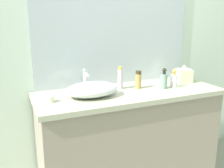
{
  "coord_description": "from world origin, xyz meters",
  "views": [
    {
      "loc": [
        -0.9,
        -1.33,
        1.4
      ],
      "look_at": [
        -0.17,
        0.39,
        0.92
      ],
      "focal_mm": 40.07,
      "sensor_mm": 36.0,
      "label": 1
    }
  ],
  "objects_px": {
    "candle_jar": "(50,99)",
    "spray_can": "(138,80)",
    "sink_basin": "(92,89)",
    "soap_dispenser": "(164,80)",
    "tissue_box": "(184,75)",
    "perfume_bottle": "(120,79)",
    "lotion_bottle": "(174,80)"
  },
  "relations": [
    {
      "from": "candle_jar",
      "to": "spray_can",
      "type": "bearing_deg",
      "value": 6.14
    },
    {
      "from": "sink_basin",
      "to": "candle_jar",
      "type": "bearing_deg",
      "value": -177.49
    },
    {
      "from": "soap_dispenser",
      "to": "spray_can",
      "type": "distance_m",
      "value": 0.21
    },
    {
      "from": "tissue_box",
      "to": "candle_jar",
      "type": "relative_size",
      "value": 2.76
    },
    {
      "from": "perfume_bottle",
      "to": "lotion_bottle",
      "type": "bearing_deg",
      "value": -16.43
    },
    {
      "from": "lotion_bottle",
      "to": "perfume_bottle",
      "type": "bearing_deg",
      "value": 163.57
    },
    {
      "from": "spray_can",
      "to": "candle_jar",
      "type": "distance_m",
      "value": 0.75
    },
    {
      "from": "lotion_bottle",
      "to": "soap_dispenser",
      "type": "bearing_deg",
      "value": -177.73
    },
    {
      "from": "lotion_bottle",
      "to": "tissue_box",
      "type": "bearing_deg",
      "value": 29.83
    },
    {
      "from": "tissue_box",
      "to": "sink_basin",
      "type": "bearing_deg",
      "value": -174.34
    },
    {
      "from": "soap_dispenser",
      "to": "tissue_box",
      "type": "distance_m",
      "value": 0.32
    },
    {
      "from": "candle_jar",
      "to": "perfume_bottle",
      "type": "bearing_deg",
      "value": 11.93
    },
    {
      "from": "perfume_bottle",
      "to": "tissue_box",
      "type": "height_order",
      "value": "perfume_bottle"
    },
    {
      "from": "sink_basin",
      "to": "spray_can",
      "type": "bearing_deg",
      "value": 8.74
    },
    {
      "from": "perfume_bottle",
      "to": "spray_can",
      "type": "xyz_separation_m",
      "value": [
        0.14,
        -0.05,
        -0.01
      ]
    },
    {
      "from": "tissue_box",
      "to": "spray_can",
      "type": "bearing_deg",
      "value": -177.07
    },
    {
      "from": "soap_dispenser",
      "to": "candle_jar",
      "type": "distance_m",
      "value": 0.94
    },
    {
      "from": "soap_dispenser",
      "to": "perfume_bottle",
      "type": "height_order",
      "value": "perfume_bottle"
    },
    {
      "from": "spray_can",
      "to": "sink_basin",
      "type": "bearing_deg",
      "value": -171.26
    },
    {
      "from": "perfume_bottle",
      "to": "candle_jar",
      "type": "bearing_deg",
      "value": -168.07
    },
    {
      "from": "lotion_bottle",
      "to": "tissue_box",
      "type": "relative_size",
      "value": 0.98
    },
    {
      "from": "lotion_bottle",
      "to": "spray_can",
      "type": "distance_m",
      "value": 0.31
    },
    {
      "from": "perfume_bottle",
      "to": "candle_jar",
      "type": "relative_size",
      "value": 3.2
    },
    {
      "from": "lotion_bottle",
      "to": "candle_jar",
      "type": "height_order",
      "value": "lotion_bottle"
    },
    {
      "from": "soap_dispenser",
      "to": "tissue_box",
      "type": "height_order",
      "value": "soap_dispenser"
    },
    {
      "from": "sink_basin",
      "to": "perfume_bottle",
      "type": "xyz_separation_m",
      "value": [
        0.29,
        0.11,
        0.03
      ]
    },
    {
      "from": "soap_dispenser",
      "to": "candle_jar",
      "type": "xyz_separation_m",
      "value": [
        -0.94,
        0.01,
        -0.05
      ]
    },
    {
      "from": "soap_dispenser",
      "to": "tissue_box",
      "type": "relative_size",
      "value": 1.08
    },
    {
      "from": "candle_jar",
      "to": "soap_dispenser",
      "type": "bearing_deg",
      "value": -0.52
    },
    {
      "from": "tissue_box",
      "to": "perfume_bottle",
      "type": "bearing_deg",
      "value": 178.05
    },
    {
      "from": "sink_basin",
      "to": "perfume_bottle",
      "type": "relative_size",
      "value": 2.15
    },
    {
      "from": "sink_basin",
      "to": "perfume_bottle",
      "type": "height_order",
      "value": "perfume_bottle"
    }
  ]
}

